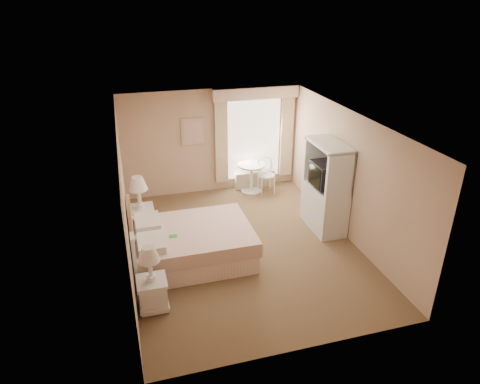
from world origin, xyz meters
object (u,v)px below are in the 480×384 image
object	(u,v)px
round_table	(251,173)
armoire	(326,194)
bed	(187,243)
cafe_chair	(266,172)
nightstand_near	(152,286)
nightstand_far	(141,214)

from	to	relation	value
round_table	armoire	world-z (taller)	armoire
bed	cafe_chair	distance (m)	3.42
cafe_chair	nightstand_near	bearing A→B (deg)	-129.00
bed	nightstand_far	xyz separation A→B (m)	(-0.72, 1.16, 0.12)
nightstand_near	round_table	world-z (taller)	nightstand_near
round_table	nightstand_near	bearing A→B (deg)	-126.29
nightstand_far	round_table	bearing A→B (deg)	27.10
nightstand_far	armoire	distance (m)	3.73
armoire	cafe_chair	bearing A→B (deg)	105.86
bed	armoire	distance (m)	2.99
cafe_chair	armoire	world-z (taller)	armoire
round_table	cafe_chair	bearing A→B (deg)	-13.14
nightstand_near	nightstand_far	size ratio (longest dim) A/B	0.87
armoire	bed	bearing A→B (deg)	-171.46
round_table	bed	bearing A→B (deg)	-128.24
round_table	cafe_chair	size ratio (longest dim) A/B	0.82
bed	nightstand_near	distance (m)	1.37
round_table	nightstand_far	bearing A→B (deg)	-152.90
bed	cafe_chair	world-z (taller)	bed
bed	nightstand_near	size ratio (longest dim) A/B	1.96
bed	nightstand_near	bearing A→B (deg)	-121.65
nightstand_near	nightstand_far	world-z (taller)	nightstand_far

